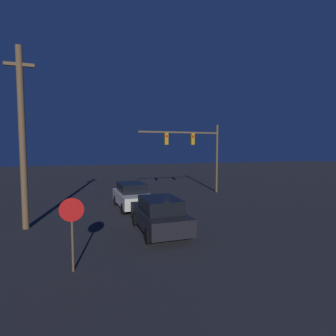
{
  "coord_description": "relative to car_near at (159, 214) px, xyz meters",
  "views": [
    {
      "loc": [
        -4.8,
        0.19,
        3.61
      ],
      "look_at": [
        0.0,
        15.24,
        2.44
      ],
      "focal_mm": 28.0,
      "sensor_mm": 36.0,
      "label": 1
    }
  ],
  "objects": [
    {
      "name": "utility_pole",
      "position": [
        -5.6,
        2.34,
        3.35
      ],
      "size": [
        1.21,
        0.28,
        8.04
      ],
      "color": "brown",
      "rests_on": "ground_plane"
    },
    {
      "name": "car_near",
      "position": [
        0.0,
        0.0,
        0.0
      ],
      "size": [
        1.82,
        4.15,
        1.53
      ],
      "rotation": [
        0.0,
        0.0,
        0.01
      ],
      "color": "black",
      "rests_on": "ground_plane"
    },
    {
      "name": "traffic_signal_mast",
      "position": [
        5.54,
        8.73,
        3.01
      ],
      "size": [
        6.68,
        0.3,
        5.54
      ],
      "color": "brown",
      "rests_on": "ground_plane"
    },
    {
      "name": "stop_sign",
      "position": [
        -3.4,
        -2.71,
        0.74
      ],
      "size": [
        0.69,
        0.07,
        2.19
      ],
      "color": "brown",
      "rests_on": "ground_plane"
    },
    {
      "name": "car_far",
      "position": [
        -0.32,
        4.92,
        0.0
      ],
      "size": [
        1.93,
        4.2,
        1.53
      ],
      "rotation": [
        0.0,
        0.0,
        3.19
      ],
      "color": "beige",
      "rests_on": "ground_plane"
    }
  ]
}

